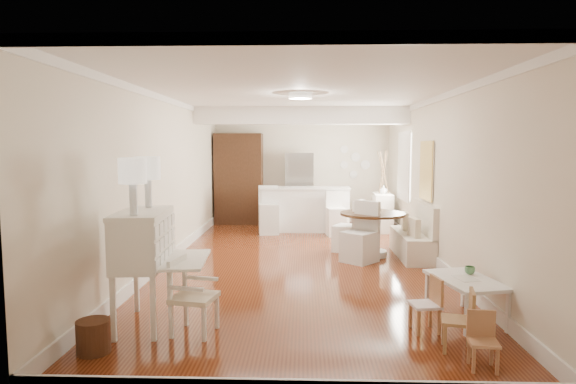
# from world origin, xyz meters

# --- Properties ---
(room) EXTENTS (9.00, 9.04, 2.82)m
(room) POSITION_xyz_m (0.04, 0.32, 1.98)
(room) COLOR brown
(room) RESTS_ON ground
(secretary_bureau) EXTENTS (1.08, 1.10, 1.28)m
(secretary_bureau) POSITION_xyz_m (-1.70, -2.93, 0.64)
(secretary_bureau) COLOR white
(secretary_bureau) RESTS_ON ground
(gustavian_armchair) EXTENTS (0.54, 0.54, 0.81)m
(gustavian_armchair) POSITION_xyz_m (-1.09, -3.14, 0.40)
(gustavian_armchair) COLOR white
(gustavian_armchair) RESTS_ON ground
(wicker_basket) EXTENTS (0.42, 0.42, 0.32)m
(wicker_basket) POSITION_xyz_m (-1.95, -3.66, 0.16)
(wicker_basket) COLOR #4E2B18
(wicker_basket) RESTS_ON ground
(kids_table) EXTENTS (0.78, 1.07, 0.48)m
(kids_table) POSITION_xyz_m (1.90, -2.65, 0.24)
(kids_table) COLOR silver
(kids_table) RESTS_ON ground
(kids_chair_a) EXTENTS (0.36, 0.36, 0.62)m
(kids_chair_a) POSITION_xyz_m (1.55, -3.49, 0.31)
(kids_chair_a) COLOR #9D7447
(kids_chair_a) RESTS_ON ground
(kids_chair_b) EXTENTS (0.33, 0.33, 0.60)m
(kids_chair_b) POSITION_xyz_m (1.36, -3.01, 0.30)
(kids_chair_b) COLOR #B57E52
(kids_chair_b) RESTS_ON ground
(kids_chair_c) EXTENTS (0.28, 0.28, 0.51)m
(kids_chair_c) POSITION_xyz_m (1.65, -3.88, 0.26)
(kids_chair_c) COLOR #AE764F
(kids_chair_c) RESTS_ON ground
(banquette) EXTENTS (0.52, 1.60, 0.98)m
(banquette) POSITION_xyz_m (1.99, 0.50, 0.49)
(banquette) COLOR silver
(banquette) RESTS_ON ground
(dining_table) EXTENTS (1.41, 1.41, 0.79)m
(dining_table) POSITION_xyz_m (1.29, 0.53, 0.40)
(dining_table) COLOR #422815
(dining_table) RESTS_ON ground
(slip_chair_near) EXTENTS (0.71, 0.71, 1.04)m
(slip_chair_near) POSITION_xyz_m (1.02, 0.09, 0.52)
(slip_chair_near) COLOR silver
(slip_chair_near) RESTS_ON ground
(slip_chair_far) EXTENTS (0.64, 0.63, 0.98)m
(slip_chair_far) POSITION_xyz_m (0.90, 0.93, 0.49)
(slip_chair_far) COLOR white
(slip_chair_far) RESTS_ON ground
(breakfast_counter) EXTENTS (2.05, 0.65, 1.03)m
(breakfast_counter) POSITION_xyz_m (0.10, 3.10, 0.52)
(breakfast_counter) COLOR white
(breakfast_counter) RESTS_ON ground
(bar_stool_left) EXTENTS (0.49, 0.49, 1.09)m
(bar_stool_left) POSITION_xyz_m (-0.73, 2.68, 0.54)
(bar_stool_left) COLOR silver
(bar_stool_left) RESTS_ON ground
(bar_stool_right) EXTENTS (0.45, 0.45, 0.98)m
(bar_stool_right) POSITION_xyz_m (0.78, 2.51, 0.49)
(bar_stool_right) COLOR white
(bar_stool_right) RESTS_ON ground
(pantry_cabinet) EXTENTS (1.20, 0.60, 2.30)m
(pantry_cabinet) POSITION_xyz_m (-1.60, 4.18, 1.15)
(pantry_cabinet) COLOR #381E11
(pantry_cabinet) RESTS_ON ground
(fridge) EXTENTS (0.75, 0.65, 1.80)m
(fridge) POSITION_xyz_m (0.30, 4.15, 0.90)
(fridge) COLOR silver
(fridge) RESTS_ON ground
(sideboard) EXTENTS (0.45, 0.94, 0.88)m
(sideboard) POSITION_xyz_m (1.90, 3.18, 0.44)
(sideboard) COLOR white
(sideboard) RESTS_ON ground
(pencil_cup) EXTENTS (0.13, 0.13, 0.09)m
(pencil_cup) POSITION_xyz_m (2.01, -2.46, 0.53)
(pencil_cup) COLOR #508A57
(pencil_cup) RESTS_ON kids_table
(branch_vase) EXTENTS (0.22, 0.22, 0.19)m
(branch_vase) POSITION_xyz_m (1.93, 3.23, 0.97)
(branch_vase) COLOR white
(branch_vase) RESTS_ON sideboard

